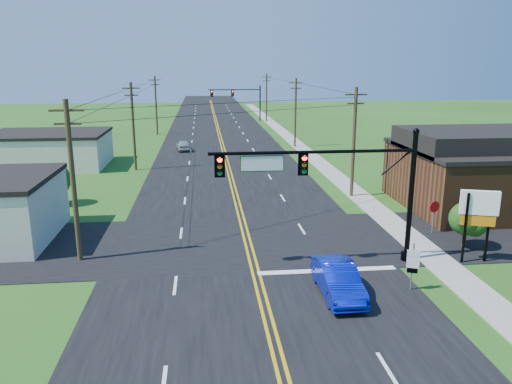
{
  "coord_description": "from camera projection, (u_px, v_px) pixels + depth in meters",
  "views": [
    {
      "loc": [
        -2.43,
        -17.24,
        10.75
      ],
      "look_at": [
        0.49,
        10.0,
        3.71
      ],
      "focal_mm": 35.0,
      "sensor_mm": 36.0,
      "label": 1
    }
  ],
  "objects": [
    {
      "name": "signal_mast_far",
      "position": [
        238.0,
        97.0,
        95.9
      ],
      "size": [
        10.98,
        0.6,
        7.48
      ],
      "color": "black",
      "rests_on": "ground"
    },
    {
      "name": "signal_mast_main",
      "position": [
        332.0,
        180.0,
        26.5
      ],
      "size": [
        11.3,
        0.6,
        7.48
      ],
      "color": "black",
      "rests_on": "ground"
    },
    {
      "name": "utility_pole_right_c",
      "position": [
        267.0,
        97.0,
        94.49
      ],
      "size": [
        1.8,
        0.28,
        9.0
      ],
      "color": "#3C2C1B",
      "rests_on": "ground"
    },
    {
      "name": "distant_car",
      "position": [
        183.0,
        145.0,
        63.67
      ],
      "size": [
        2.11,
        4.11,
        1.34
      ],
      "primitive_type": "imported",
      "rotation": [
        0.0,
        0.0,
        3.28
      ],
      "color": "#B9B9BE",
      "rests_on": "ground"
    },
    {
      "name": "cream_bldg_far",
      "position": [
        49.0,
        149.0,
        53.7
      ],
      "size": [
        12.2,
        9.2,
        3.7
      ],
      "color": "silver",
      "rests_on": "ground"
    },
    {
      "name": "stop_sign",
      "position": [
        434.0,
        210.0,
        32.16
      ],
      "size": [
        0.78,
        0.27,
        2.24
      ],
      "rotation": [
        0.0,
        0.0,
        0.29
      ],
      "color": "slate",
      "rests_on": "ground"
    },
    {
      "name": "utility_pole_right_b",
      "position": [
        295.0,
        111.0,
        65.6
      ],
      "size": [
        1.8,
        0.28,
        9.0
      ],
      "color": "#3C2C1B",
      "rests_on": "ground"
    },
    {
      "name": "route_sign",
      "position": [
        413.0,
        263.0,
        24.07
      ],
      "size": [
        0.58,
        0.25,
        2.43
      ],
      "rotation": [
        0.0,
        0.0,
        -0.37
      ],
      "color": "slate",
      "rests_on": "ground"
    },
    {
      "name": "utility_pole_left_b",
      "position": [
        133.0,
        125.0,
        51.08
      ],
      "size": [
        1.8,
        0.28,
        9.0
      ],
      "color": "#3C2C1B",
      "rests_on": "ground"
    },
    {
      "name": "pylon_sign",
      "position": [
        479.0,
        211.0,
        27.14
      ],
      "size": [
        2.0,
        0.89,
        4.13
      ],
      "rotation": [
        0.0,
        0.0,
        -0.32
      ],
      "color": "black",
      "rests_on": "ground"
    },
    {
      "name": "utility_pole_left_c",
      "position": [
        156.0,
        104.0,
        77.08
      ],
      "size": [
        1.8,
        0.28,
        9.0
      ],
      "color": "#3C2C1B",
      "rests_on": "ground"
    },
    {
      "name": "road_cross",
      "position": [
        245.0,
        242.0,
        31.08
      ],
      "size": [
        70.0,
        10.0,
        0.04
      ],
      "primitive_type": "cube",
      "color": "black",
      "rests_on": "ground"
    },
    {
      "name": "shrub_corner",
      "position": [
        466.0,
        219.0,
        29.57
      ],
      "size": [
        2.0,
        2.0,
        2.86
      ],
      "color": "#3C2C1B",
      "rests_on": "ground"
    },
    {
      "name": "tree_left",
      "position": [
        54.0,
        178.0,
        38.73
      ],
      "size": [
        2.4,
        2.4,
        3.37
      ],
      "color": "#3C2C1B",
      "rests_on": "ground"
    },
    {
      "name": "road_main",
      "position": [
        221.0,
        146.0,
        67.68
      ],
      "size": [
        16.0,
        220.0,
        0.04
      ],
      "primitive_type": "cube",
      "color": "black",
      "rests_on": "ground"
    },
    {
      "name": "utility_pole_right_a",
      "position": [
        354.0,
        141.0,
        40.56
      ],
      "size": [
        1.8,
        0.28,
        9.0
      ],
      "color": "#3C2C1B",
      "rests_on": "ground"
    },
    {
      "name": "utility_pole_left_a",
      "position": [
        73.0,
        179.0,
        27.01
      ],
      "size": [
        1.8,
        0.28,
        9.0
      ],
      "color": "#3C2C1B",
      "rests_on": "ground"
    },
    {
      "name": "sidewalk",
      "position": [
        313.0,
        157.0,
        59.13
      ],
      "size": [
        2.0,
        160.0,
        0.08
      ],
      "primitive_type": "cube",
      "color": "gray",
      "rests_on": "ground"
    },
    {
      "name": "ground",
      "position": [
        271.0,
        347.0,
        19.53
      ],
      "size": [
        260.0,
        260.0,
        0.0
      ],
      "primitive_type": "plane",
      "color": "#224814",
      "rests_on": "ground"
    },
    {
      "name": "brick_building",
      "position": [
        497.0,
        177.0,
        38.35
      ],
      "size": [
        14.2,
        11.2,
        4.7
      ],
      "color": "#512F17",
      "rests_on": "ground"
    },
    {
      "name": "blue_car",
      "position": [
        338.0,
        280.0,
        23.72
      ],
      "size": [
        1.67,
        4.75,
        1.56
      ],
      "primitive_type": "imported",
      "rotation": [
        0.0,
        0.0,
        0.0
      ],
      "color": "#0716AA",
      "rests_on": "ground"
    },
    {
      "name": "tree_right_back",
      "position": [
        406.0,
        156.0,
        45.58
      ],
      "size": [
        3.0,
        3.0,
        4.1
      ],
      "color": "#3C2C1B",
      "rests_on": "ground"
    }
  ]
}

